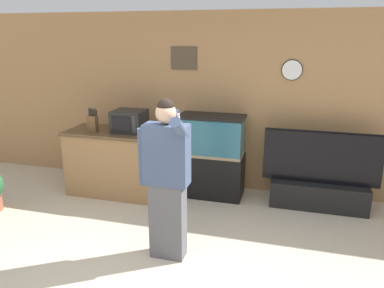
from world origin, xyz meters
TOP-DOWN VIEW (x-y plane):
  - wall_back_paneled at (0.00, 2.86)m, footprint 10.00×0.08m
  - counter_island at (-1.39, 2.18)m, footprint 1.33×0.68m
  - microwave at (-1.14, 2.22)m, footprint 0.44×0.40m
  - knife_block at (-1.66, 2.12)m, footprint 0.13×0.10m
  - aquarium_on_stand at (0.00, 2.46)m, footprint 0.93×0.49m
  - tv_on_stand at (1.50, 2.45)m, footprint 1.52×0.40m
  - person_standing at (-0.09, 0.79)m, footprint 0.53×0.40m

SIDE VIEW (x-z plane):
  - tv_on_stand at x=1.50m, z-range -0.22..0.84m
  - counter_island at x=-1.39m, z-range 0.00..0.94m
  - aquarium_on_stand at x=0.00m, z-range 0.00..1.19m
  - person_standing at x=-0.09m, z-range 0.04..1.73m
  - knife_block at x=-1.66m, z-range 0.90..1.23m
  - microwave at x=-1.14m, z-range 0.94..1.25m
  - wall_back_paneled at x=0.00m, z-range 0.00..2.60m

